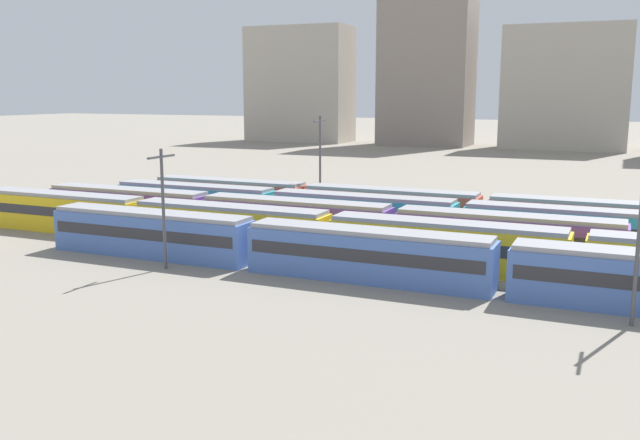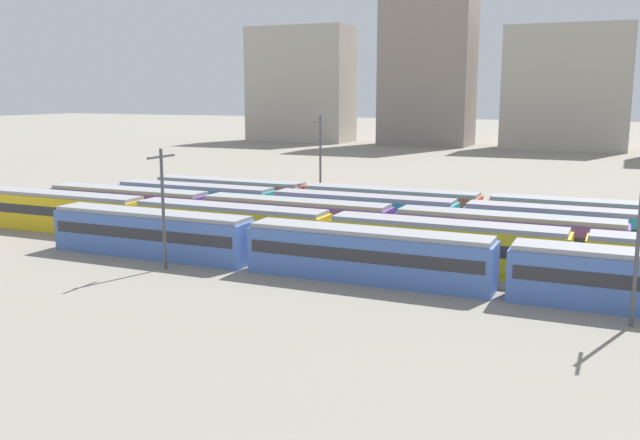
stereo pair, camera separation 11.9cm
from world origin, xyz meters
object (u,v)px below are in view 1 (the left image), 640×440
object	(u,v)px
train_track_1	(578,257)
catenary_pole_0	(639,234)
train_track_2	(295,219)
train_track_4	(390,207)
catenary_pole_2	(163,203)
catenary_pole_1	(320,161)

from	to	relation	value
train_track_1	catenary_pole_0	world-z (taller)	catenary_pole_0
catenary_pole_0	train_track_2	bearing A→B (deg)	154.22
train_track_2	catenary_pole_0	xyz separation A→B (m)	(28.15, -13.59, 3.50)
train_track_4	catenary_pole_2	bearing A→B (deg)	-113.14
train_track_4	catenary_pole_0	world-z (taller)	catenary_pole_0
train_track_4	catenary_pole_1	world-z (taller)	catenary_pole_1
train_track_1	catenary_pole_1	distance (m)	33.70
train_track_4	catenary_pole_1	distance (m)	10.31
train_track_4	catenary_pole_2	world-z (taller)	catenary_pole_2
train_track_1	train_track_4	xyz separation A→B (m)	(-18.88, 15.60, -0.00)
train_track_1	catenary_pole_2	size ratio (longest dim) A/B	12.25
train_track_2	train_track_1	bearing A→B (deg)	-11.93
train_track_2	catenary_pole_0	distance (m)	31.45
train_track_1	train_track_4	size ratio (longest dim) A/B	2.02
train_track_1	train_track_2	xyz separation A→B (m)	(-24.60, 5.20, -0.00)
train_track_1	catenary_pole_2	world-z (taller)	catenary_pole_2
train_track_4	catenary_pole_0	distance (m)	33.03
catenary_pole_1	catenary_pole_2	distance (m)	26.76
train_track_2	train_track_4	world-z (taller)	same
catenary_pole_1	catenary_pole_2	xyz separation A→B (m)	(-1.18, -26.72, -0.86)
train_track_2	train_track_4	xyz separation A→B (m)	(5.72, 10.40, 0.00)
catenary_pole_2	train_track_2	bearing A→B (deg)	71.58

